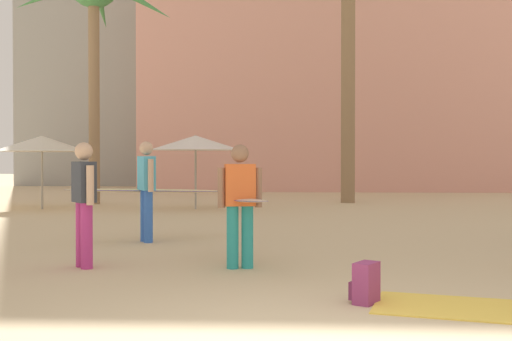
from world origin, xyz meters
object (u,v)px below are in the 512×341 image
Objects in this scene: backpack at (365,284)px; person_mid_left at (241,200)px; beach_towel at (471,308)px; person_far_left at (148,189)px; cafe_umbrella_2 at (196,143)px; person_far_right at (84,199)px; cafe_umbrella_1 at (42,144)px.

backpack is 0.16× the size of person_mid_left.
beach_towel is 0.65× the size of person_far_left.
beach_towel is at bearing -69.40° from cafe_umbrella_2.
person_far_right reaches higher than beach_towel.
cafe_umbrella_1 is at bearing 93.57° from person_far_left.
cafe_umbrella_2 is 1.61× the size of person_far_right.
cafe_umbrella_1 is at bearing -157.16° from person_mid_left.
backpack is (3.57, -12.00, -1.77)m from cafe_umbrella_2.
person_mid_left is (-1.44, 2.10, 0.70)m from backpack.
cafe_umbrella_1 reaches higher than person_far_right.
person_far_right is (-3.55, 1.92, 0.73)m from backpack.
person_far_left is at bearing 48.24° from person_far_right.
person_far_left reaches higher than person_mid_left.
person_far_right is (0.03, -10.07, -1.04)m from cafe_umbrella_2.
backpack is at bearing -85.57° from person_far_left.
person_mid_left is 2.12m from person_far_right.
beach_towel is 6.62m from person_far_left.
person_mid_left is at bearing -55.47° from cafe_umbrella_1.
person_far_left is at bearing 131.29° from beach_towel.
person_mid_left is at bearing 136.87° from beach_towel.
cafe_umbrella_2 is at bearing 1.72° from cafe_umbrella_1.
person_far_left is (-1.88, 2.64, 0.04)m from person_mid_left.
cafe_umbrella_1 is 14.50m from backpack.
beach_towel is 5.10m from person_far_right.
backpack is (-1.01, 0.19, 0.19)m from beach_towel.
person_mid_left is 1.57× the size of person_far_right.
person_far_right is (-2.11, -0.18, 0.02)m from person_mid_left.
beach_towel is (4.58, -12.19, -1.96)m from cafe_umbrella_2.
person_far_left is at bearing -55.84° from cafe_umbrella_1.
cafe_umbrella_1 is 1.02× the size of person_mid_left.
person_far_left is 1.67× the size of person_far_right.
cafe_umbrella_2 is 6.51× the size of backpack.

